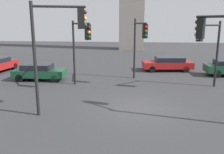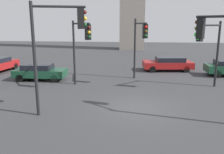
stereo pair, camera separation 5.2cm
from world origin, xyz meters
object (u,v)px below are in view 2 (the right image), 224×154
object	(u,v)px
traffic_light_0	(81,41)
traffic_light_4	(224,45)
traffic_light_2	(57,37)
traffic_light_1	(209,42)
car_2	(40,71)
traffic_light_3	(140,38)
car_3	(168,63)

from	to	relation	value
traffic_light_0	traffic_light_4	xyz separation A→B (m)	(7.98, -4.93, 0.21)
traffic_light_0	traffic_light_2	xyz separation A→B (m)	(0.08, -5.06, 0.53)
traffic_light_1	car_2	distance (m)	13.27
traffic_light_0	car_2	distance (m)	5.33
traffic_light_0	traffic_light_3	size ratio (longest dim) A/B	0.96
traffic_light_0	traffic_light_3	bearing A→B (deg)	81.26
traffic_light_2	traffic_light_4	size ratio (longest dim) A/B	1.10
car_2	traffic_light_2	bearing A→B (deg)	-61.83
traffic_light_0	car_2	bearing A→B (deg)	-154.52
traffic_light_2	traffic_light_3	bearing A→B (deg)	43.41
traffic_light_1	traffic_light_2	xyz separation A→B (m)	(-8.77, -5.80, 0.61)
traffic_light_1	traffic_light_3	distance (m)	4.99
traffic_light_2	traffic_light_3	distance (m)	8.34
traffic_light_4	car_3	xyz separation A→B (m)	(-1.00, 12.34, -2.90)
traffic_light_1	traffic_light_3	bearing A→B (deg)	-59.82
car_2	car_3	size ratio (longest dim) A/B	0.85
traffic_light_3	traffic_light_1	bearing A→B (deg)	57.27
traffic_light_1	car_2	world-z (taller)	traffic_light_1
traffic_light_4	car_3	world-z (taller)	traffic_light_4
traffic_light_1	traffic_light_3	world-z (taller)	traffic_light_3
traffic_light_2	traffic_light_3	xyz separation A→B (m)	(4.02, 7.30, -0.47)
car_3	traffic_light_2	bearing A→B (deg)	54.67
traffic_light_3	car_2	world-z (taller)	traffic_light_3
traffic_light_2	car_2	size ratio (longest dim) A/B	1.32
traffic_light_0	traffic_light_3	world-z (taller)	traffic_light_3
traffic_light_3	car_3	bearing A→B (deg)	135.79
traffic_light_0	traffic_light_4	size ratio (longest dim) A/B	0.94
traffic_light_0	traffic_light_4	bearing A→B (deg)	20.91
traffic_light_2	traffic_light_3	world-z (taller)	traffic_light_2
traffic_light_2	traffic_light_4	world-z (taller)	traffic_light_2
traffic_light_1	traffic_light_0	bearing A→B (deg)	-37.52
traffic_light_2	car_3	size ratio (longest dim) A/B	1.13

